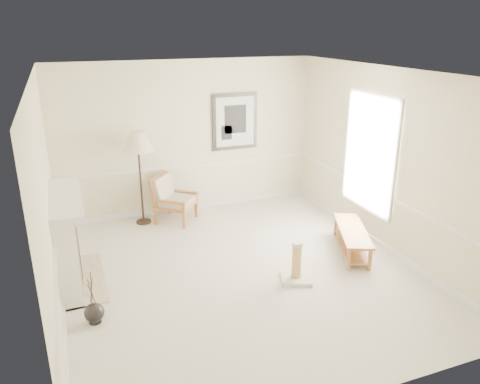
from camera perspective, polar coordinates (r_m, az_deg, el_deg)
name	(u,v)px	position (r m, az deg, el deg)	size (l,w,h in m)	color
ground	(239,272)	(7.09, -0.07, -9.72)	(5.50, 5.50, 0.00)	silver
room	(247,149)	(6.50, 0.81, 5.31)	(5.04, 5.54, 2.92)	beige
fireplace	(67,241)	(6.97, -20.35, -5.67)	(0.64, 1.64, 1.31)	white
floor_vase	(94,313)	(6.22, -17.34, -13.92)	(0.24, 0.24, 0.72)	black
armchair	(171,197)	(8.79, -8.41, -0.59)	(0.94, 0.93, 0.86)	#A16E34
floor_lamp	(138,144)	(8.46, -12.35, 5.73)	(0.55, 0.55, 1.72)	black
bench	(352,237)	(7.78, 13.50, -5.32)	(0.91, 1.41, 0.39)	#A16E34
scratching_post	(296,268)	(6.84, 6.87, -9.23)	(0.54, 0.54, 0.60)	silver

